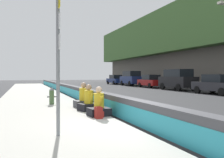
{
  "coord_description": "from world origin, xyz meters",
  "views": [
    {
      "loc": [
        -6.82,
        3.4,
        1.63
      ],
      "look_at": [
        4.63,
        -0.67,
        1.45
      ],
      "focal_mm": 39.8,
      "sensor_mm": 36.0,
      "label": 1
    }
  ],
  "objects_px": {
    "parked_car_fourth": "(178,79)",
    "seated_person_rear": "(84,99)",
    "parked_car_midline": "(151,81)",
    "parked_car_far": "(131,78)",
    "parked_car_farther": "(115,80)",
    "parked_car_third": "(217,84)",
    "route_sign_post": "(58,51)",
    "seated_person_foreground": "(99,107)",
    "seated_person_middle": "(89,102)",
    "backpack": "(99,113)",
    "fire_hydrant": "(52,96)"
  },
  "relations": [
    {
      "from": "parked_car_fourth",
      "to": "parked_car_far",
      "type": "relative_size",
      "value": 1.0
    },
    {
      "from": "parked_car_third",
      "to": "seated_person_middle",
      "type": "bearing_deg",
      "value": 117.28
    },
    {
      "from": "seated_person_foreground",
      "to": "parked_car_farther",
      "type": "bearing_deg",
      "value": -21.33
    },
    {
      "from": "parked_car_midline",
      "to": "parked_car_far",
      "type": "distance_m",
      "value": 6.2
    },
    {
      "from": "route_sign_post",
      "to": "parked_car_midline",
      "type": "distance_m",
      "value": 27.25
    },
    {
      "from": "parked_car_midline",
      "to": "parked_car_far",
      "type": "xyz_separation_m",
      "value": [
        6.19,
        0.04,
        0.32
      ]
    },
    {
      "from": "backpack",
      "to": "fire_hydrant",
      "type": "bearing_deg",
      "value": 12.88
    },
    {
      "from": "fire_hydrant",
      "to": "parked_car_midline",
      "type": "relative_size",
      "value": 0.19
    },
    {
      "from": "fire_hydrant",
      "to": "seated_person_middle",
      "type": "height_order",
      "value": "seated_person_middle"
    },
    {
      "from": "route_sign_post",
      "to": "parked_car_farther",
      "type": "relative_size",
      "value": 0.79
    },
    {
      "from": "parked_car_fourth",
      "to": "parked_car_midline",
      "type": "distance_m",
      "value": 5.99
    },
    {
      "from": "seated_person_rear",
      "to": "parked_car_midline",
      "type": "xyz_separation_m",
      "value": [
        17.61,
        -13.06,
        0.36
      ]
    },
    {
      "from": "parked_car_third",
      "to": "parked_car_fourth",
      "type": "xyz_separation_m",
      "value": [
        6.16,
        -0.26,
        0.32
      ]
    },
    {
      "from": "seated_person_foreground",
      "to": "seated_person_rear",
      "type": "xyz_separation_m",
      "value": [
        2.62,
        -0.03,
        0.02
      ]
    },
    {
      "from": "parked_car_midline",
      "to": "parked_car_fourth",
      "type": "bearing_deg",
      "value": -179.64
    },
    {
      "from": "parked_car_third",
      "to": "parked_car_midline",
      "type": "distance_m",
      "value": 12.14
    },
    {
      "from": "seated_person_middle",
      "to": "parked_car_farther",
      "type": "relative_size",
      "value": 0.24
    },
    {
      "from": "fire_hydrant",
      "to": "seated_person_middle",
      "type": "distance_m",
      "value": 3.08
    },
    {
      "from": "seated_person_rear",
      "to": "backpack",
      "type": "xyz_separation_m",
      "value": [
        -3.15,
        0.19,
        -0.17
      ]
    },
    {
      "from": "parked_car_third",
      "to": "seated_person_rear",
      "type": "bearing_deg",
      "value": 113.09
    },
    {
      "from": "parked_car_fourth",
      "to": "seated_person_rear",
      "type": "bearing_deg",
      "value": 131.6
    },
    {
      "from": "parked_car_fourth",
      "to": "parked_car_midline",
      "type": "height_order",
      "value": "parked_car_fourth"
    },
    {
      "from": "seated_person_middle",
      "to": "parked_car_fourth",
      "type": "bearing_deg",
      "value": -45.76
    },
    {
      "from": "backpack",
      "to": "parked_car_midline",
      "type": "height_order",
      "value": "parked_car_midline"
    },
    {
      "from": "parked_car_fourth",
      "to": "parked_car_third",
      "type": "bearing_deg",
      "value": 177.6
    },
    {
      "from": "seated_person_middle",
      "to": "parked_car_fourth",
      "type": "distance_m",
      "value": 18.36
    },
    {
      "from": "parked_car_fourth",
      "to": "parked_car_far",
      "type": "distance_m",
      "value": 12.17
    },
    {
      "from": "fire_hydrant",
      "to": "seated_person_middle",
      "type": "bearing_deg",
      "value": -156.18
    },
    {
      "from": "route_sign_post",
      "to": "parked_car_far",
      "type": "distance_m",
      "value": 32.57
    },
    {
      "from": "backpack",
      "to": "parked_car_third",
      "type": "xyz_separation_m",
      "value": [
        8.62,
        -13.04,
        0.53
      ]
    },
    {
      "from": "parked_car_midline",
      "to": "parked_car_farther",
      "type": "height_order",
      "value": "same"
    },
    {
      "from": "fire_hydrant",
      "to": "parked_car_fourth",
      "type": "xyz_separation_m",
      "value": [
        9.99,
        -14.39,
        0.6
      ]
    },
    {
      "from": "seated_person_foreground",
      "to": "parked_car_midline",
      "type": "distance_m",
      "value": 24.1
    },
    {
      "from": "parked_car_fourth",
      "to": "seated_person_foreground",
      "type": "bearing_deg",
      "value": 137.34
    },
    {
      "from": "seated_person_rear",
      "to": "parked_car_fourth",
      "type": "height_order",
      "value": "parked_car_fourth"
    },
    {
      "from": "seated_person_rear",
      "to": "parked_car_farther",
      "type": "distance_m",
      "value": 33.02
    },
    {
      "from": "parked_car_fourth",
      "to": "parked_car_farther",
      "type": "height_order",
      "value": "parked_car_fourth"
    },
    {
      "from": "fire_hydrant",
      "to": "parked_car_midline",
      "type": "bearing_deg",
      "value": -41.94
    },
    {
      "from": "backpack",
      "to": "parked_car_far",
      "type": "bearing_deg",
      "value": -26.13
    },
    {
      "from": "route_sign_post",
      "to": "seated_person_middle",
      "type": "relative_size",
      "value": 3.27
    },
    {
      "from": "fire_hydrant",
      "to": "parked_car_midline",
      "type": "height_order",
      "value": "parked_car_midline"
    },
    {
      "from": "parked_car_farther",
      "to": "route_sign_post",
      "type": "bearing_deg",
      "value": 157.56
    },
    {
      "from": "backpack",
      "to": "parked_car_farther",
      "type": "bearing_deg",
      "value": -21.26
    },
    {
      "from": "seated_person_rear",
      "to": "parked_car_far",
      "type": "height_order",
      "value": "parked_car_far"
    },
    {
      "from": "parked_car_midline",
      "to": "seated_person_rear",
      "type": "bearing_deg",
      "value": 143.44
    },
    {
      "from": "route_sign_post",
      "to": "parked_car_third",
      "type": "distance_m",
      "value": 18.17
    },
    {
      "from": "parked_car_farther",
      "to": "backpack",
      "type": "bearing_deg",
      "value": 158.74
    },
    {
      "from": "seated_person_rear",
      "to": "parked_car_midline",
      "type": "relative_size",
      "value": 0.25
    },
    {
      "from": "seated_person_middle",
      "to": "parked_car_farther",
      "type": "distance_m",
      "value": 34.12
    },
    {
      "from": "seated_person_rear",
      "to": "parked_car_third",
      "type": "relative_size",
      "value": 0.25
    }
  ]
}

